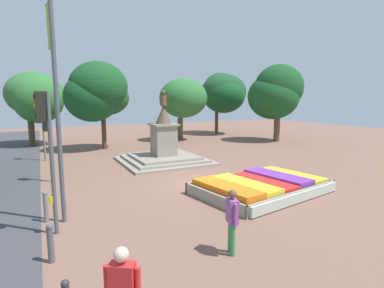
{
  "coord_description": "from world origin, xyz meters",
  "views": [
    {
      "loc": [
        -6.62,
        -11.79,
        3.88
      ],
      "look_at": [
        0.46,
        2.16,
        1.58
      ],
      "focal_mm": 28.0,
      "sensor_mm": 36.0,
      "label": 1
    }
  ],
  "objects_px": {
    "traffic_light_far_corner": "(41,117)",
    "flower_planter": "(262,186)",
    "banner_pole": "(57,101)",
    "kerb_bollard_mid_a": "(50,242)",
    "statue_monument": "(164,150)",
    "kerb_bollard_mid_b": "(46,206)",
    "traffic_light_mid_block": "(49,135)",
    "pedestrian_near_planter": "(232,217)",
    "traffic_light_near_crossing": "(47,139)"
  },
  "relations": [
    {
      "from": "traffic_light_near_crossing",
      "to": "kerb_bollard_mid_a",
      "type": "height_order",
      "value": "traffic_light_near_crossing"
    },
    {
      "from": "traffic_light_mid_block",
      "to": "kerb_bollard_mid_b",
      "type": "xyz_separation_m",
      "value": [
        -0.33,
        -5.18,
        -1.71
      ]
    },
    {
      "from": "banner_pole",
      "to": "kerb_bollard_mid_a",
      "type": "relative_size",
      "value": 7.45
    },
    {
      "from": "traffic_light_near_crossing",
      "to": "banner_pole",
      "type": "height_order",
      "value": "banner_pole"
    },
    {
      "from": "traffic_light_near_crossing",
      "to": "traffic_light_mid_block",
      "type": "distance_m",
      "value": 6.29
    },
    {
      "from": "pedestrian_near_planter",
      "to": "kerb_bollard_mid_b",
      "type": "xyz_separation_m",
      "value": [
        -4.15,
        4.36,
        -0.44
      ]
    },
    {
      "from": "pedestrian_near_planter",
      "to": "flower_planter",
      "type": "bearing_deg",
      "value": 42.28
    },
    {
      "from": "traffic_light_mid_block",
      "to": "traffic_light_far_corner",
      "type": "xyz_separation_m",
      "value": [
        -0.27,
        5.8,
        0.56
      ]
    },
    {
      "from": "traffic_light_far_corner",
      "to": "banner_pole",
      "type": "height_order",
      "value": "banner_pole"
    },
    {
      "from": "traffic_light_far_corner",
      "to": "traffic_light_mid_block",
      "type": "bearing_deg",
      "value": -87.38
    },
    {
      "from": "kerb_bollard_mid_a",
      "to": "traffic_light_mid_block",
      "type": "bearing_deg",
      "value": 88.02
    },
    {
      "from": "statue_monument",
      "to": "kerb_bollard_mid_b",
      "type": "bearing_deg",
      "value": -133.93
    },
    {
      "from": "traffic_light_far_corner",
      "to": "flower_planter",
      "type": "bearing_deg",
      "value": -55.14
    },
    {
      "from": "traffic_light_near_crossing",
      "to": "kerb_bollard_mid_a",
      "type": "distance_m",
      "value": 2.83
    },
    {
      "from": "flower_planter",
      "to": "traffic_light_near_crossing",
      "type": "xyz_separation_m",
      "value": [
        -8.04,
        -0.4,
        2.53
      ]
    },
    {
      "from": "traffic_light_mid_block",
      "to": "kerb_bollard_mid_a",
      "type": "distance_m",
      "value": 8.1
    },
    {
      "from": "traffic_light_far_corner",
      "to": "kerb_bollard_mid_a",
      "type": "height_order",
      "value": "traffic_light_far_corner"
    },
    {
      "from": "traffic_light_near_crossing",
      "to": "traffic_light_far_corner",
      "type": "distance_m",
      "value": 12.07
    },
    {
      "from": "statue_monument",
      "to": "banner_pole",
      "type": "xyz_separation_m",
      "value": [
        -6.36,
        -7.32,
        3.07
      ]
    },
    {
      "from": "traffic_light_mid_block",
      "to": "pedestrian_near_planter",
      "type": "xyz_separation_m",
      "value": [
        3.82,
        -9.54,
        -1.27
      ]
    },
    {
      "from": "traffic_light_far_corner",
      "to": "kerb_bollard_mid_b",
      "type": "height_order",
      "value": "traffic_light_far_corner"
    },
    {
      "from": "flower_planter",
      "to": "statue_monument",
      "type": "xyz_separation_m",
      "value": [
        -1.33,
        7.81,
        0.51
      ]
    },
    {
      "from": "banner_pole",
      "to": "pedestrian_near_planter",
      "type": "xyz_separation_m",
      "value": [
        3.64,
        -4.17,
        -2.88
      ]
    },
    {
      "from": "traffic_light_far_corner",
      "to": "kerb_bollard_mid_a",
      "type": "relative_size",
      "value": 4.1
    },
    {
      "from": "traffic_light_far_corner",
      "to": "pedestrian_near_planter",
      "type": "bearing_deg",
      "value": -75.08
    },
    {
      "from": "traffic_light_near_crossing",
      "to": "traffic_light_mid_block",
      "type": "relative_size",
      "value": 1.27
    },
    {
      "from": "flower_planter",
      "to": "banner_pole",
      "type": "distance_m",
      "value": 8.49
    },
    {
      "from": "statue_monument",
      "to": "traffic_light_near_crossing",
      "type": "xyz_separation_m",
      "value": [
        -6.72,
        -8.21,
        2.02
      ]
    },
    {
      "from": "statue_monument",
      "to": "kerb_bollard_mid_b",
      "type": "xyz_separation_m",
      "value": [
        -6.86,
        -7.12,
        -0.25
      ]
    },
    {
      "from": "flower_planter",
      "to": "banner_pole",
      "type": "height_order",
      "value": "banner_pole"
    },
    {
      "from": "traffic_light_mid_block",
      "to": "pedestrian_near_planter",
      "type": "bearing_deg",
      "value": -68.16
    },
    {
      "from": "traffic_light_near_crossing",
      "to": "banner_pole",
      "type": "xyz_separation_m",
      "value": [
        0.36,
        0.89,
        1.05
      ]
    },
    {
      "from": "kerb_bollard_mid_a",
      "to": "kerb_bollard_mid_b",
      "type": "distance_m",
      "value": 2.73
    },
    {
      "from": "kerb_bollard_mid_a",
      "to": "traffic_light_near_crossing",
      "type": "bearing_deg",
      "value": 86.71
    },
    {
      "from": "flower_planter",
      "to": "traffic_light_mid_block",
      "type": "relative_size",
      "value": 1.85
    },
    {
      "from": "kerb_bollard_mid_b",
      "to": "traffic_light_mid_block",
      "type": "bearing_deg",
      "value": 86.39
    },
    {
      "from": "statue_monument",
      "to": "pedestrian_near_planter",
      "type": "xyz_separation_m",
      "value": [
        -2.71,
        -11.49,
        0.19
      ]
    },
    {
      "from": "statue_monument",
      "to": "traffic_light_far_corner",
      "type": "relative_size",
      "value": 1.3
    },
    {
      "from": "traffic_light_mid_block",
      "to": "traffic_light_far_corner",
      "type": "height_order",
      "value": "traffic_light_far_corner"
    },
    {
      "from": "statue_monument",
      "to": "kerb_bollard_mid_a",
      "type": "height_order",
      "value": "statue_monument"
    },
    {
      "from": "banner_pole",
      "to": "flower_planter",
      "type": "bearing_deg",
      "value": -3.66
    },
    {
      "from": "flower_planter",
      "to": "pedestrian_near_planter",
      "type": "distance_m",
      "value": 5.51
    },
    {
      "from": "statue_monument",
      "to": "kerb_bollard_mid_a",
      "type": "xyz_separation_m",
      "value": [
        -6.81,
        -9.86,
        -0.27
      ]
    },
    {
      "from": "traffic_light_near_crossing",
      "to": "traffic_light_mid_block",
      "type": "bearing_deg",
      "value": 88.37
    },
    {
      "from": "banner_pole",
      "to": "kerb_bollard_mid_a",
      "type": "distance_m",
      "value": 4.22
    },
    {
      "from": "statue_monument",
      "to": "traffic_light_mid_block",
      "type": "bearing_deg",
      "value": -163.42
    },
    {
      "from": "flower_planter",
      "to": "kerb_bollard_mid_a",
      "type": "relative_size",
      "value": 6.09
    },
    {
      "from": "statue_monument",
      "to": "traffic_light_near_crossing",
      "type": "height_order",
      "value": "statue_monument"
    },
    {
      "from": "banner_pole",
      "to": "statue_monument",
      "type": "bearing_deg",
      "value": 49.03
    },
    {
      "from": "pedestrian_near_planter",
      "to": "kerb_bollard_mid_a",
      "type": "height_order",
      "value": "pedestrian_near_planter"
    }
  ]
}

